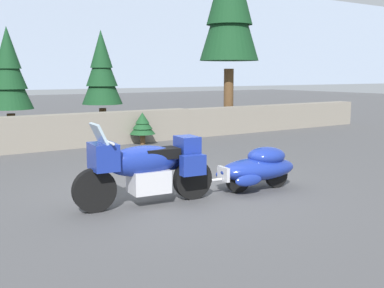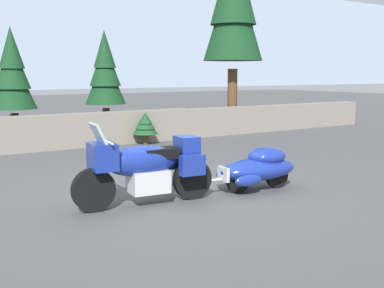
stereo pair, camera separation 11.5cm
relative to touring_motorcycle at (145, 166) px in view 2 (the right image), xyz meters
The scene contains 7 objects.
ground_plane 1.10m from the touring_motorcycle, 27.89° to the left, with size 80.00×80.00×0.00m, color #4C4C4F.
stone_guard_wall 6.52m from the touring_motorcycle, 77.05° to the left, with size 24.00×0.60×0.95m.
touring_motorcycle is the anchor object (origin of this frame).
car_shaped_trailer 2.16m from the touring_motorcycle, ahead, with size 2.23×0.88×0.76m.
pine_tree_secondary 8.07m from the touring_motorcycle, 71.47° to the left, with size 1.26×1.26×3.40m.
pine_tree_far_right 7.36m from the touring_motorcycle, 92.60° to the left, with size 1.25×1.25×3.33m.
pine_sapling_near 6.55m from the touring_motorcycle, 62.53° to the left, with size 0.75×0.75×0.94m.
Camera 2 is at (-4.13, -6.91, 2.05)m, focal length 44.34 mm.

